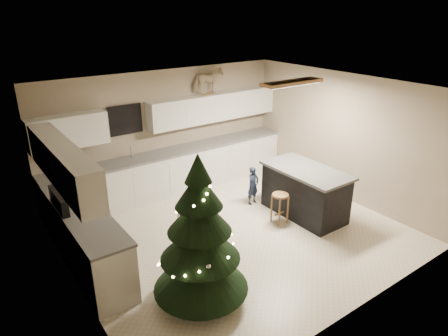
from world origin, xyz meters
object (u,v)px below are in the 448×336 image
(bar_stool, at_px, (280,201))
(rocking_horse, at_px, (208,81))
(christmas_tree, at_px, (200,244))
(toddler, at_px, (253,186))
(island, at_px, (305,192))

(bar_stool, height_order, rocking_horse, rocking_horse)
(christmas_tree, height_order, rocking_horse, rocking_horse)
(toddler, bearing_deg, island, -70.40)
(bar_stool, bearing_deg, christmas_tree, -158.25)
(island, height_order, rocking_horse, rocking_horse)
(bar_stool, bearing_deg, rocking_horse, 88.05)
(christmas_tree, bearing_deg, island, 16.89)
(island, height_order, toddler, island)
(island, xyz_separation_m, toddler, (-0.52, 0.93, -0.08))
(island, relative_size, christmas_tree, 0.79)
(island, xyz_separation_m, bar_stool, (-0.61, 0.04, -0.04))
(bar_stool, distance_m, toddler, 0.89)
(toddler, bearing_deg, bar_stool, -105.17)
(island, relative_size, rocking_horse, 2.57)
(island, bearing_deg, rocking_horse, 101.63)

